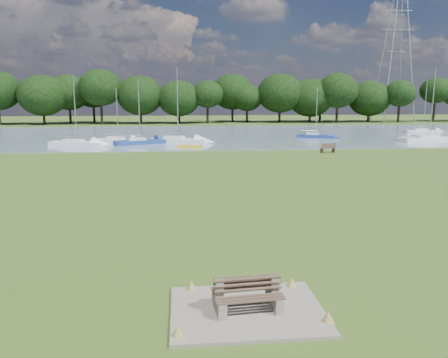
{
  "coord_description": "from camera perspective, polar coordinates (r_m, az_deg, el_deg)",
  "views": [
    {
      "loc": [
        -1.77,
        -25.07,
        5.9
      ],
      "look_at": [
        0.58,
        -2.0,
        1.48
      ],
      "focal_mm": 35.0,
      "sensor_mm": 36.0,
      "label": 1
    }
  ],
  "objects": [
    {
      "name": "tree_line",
      "position": [
        93.62,
        0.4,
        11.26
      ],
      "size": [
        159.22,
        9.28,
        11.23
      ],
      "color": "black",
      "rests_on": "far_bank"
    },
    {
      "name": "river",
      "position": [
        67.35,
        -4.31,
        5.74
      ],
      "size": [
        220.0,
        40.0,
        0.1
      ],
      "primitive_type": "cube",
      "color": "gray",
      "rests_on": "ground"
    },
    {
      "name": "sailboat_2",
      "position": [
        57.35,
        -13.69,
        5.09
      ],
      "size": [
        5.92,
        2.88,
        6.85
      ],
      "rotation": [
        0.0,
        0.0,
        -0.23
      ],
      "color": "silver",
      "rests_on": "river"
    },
    {
      "name": "far_bank",
      "position": [
        97.26,
        -4.8,
        7.28
      ],
      "size": [
        220.0,
        20.0,
        0.4
      ],
      "primitive_type": "cube",
      "color": "#4C6626",
      "rests_on": "ground"
    },
    {
      "name": "sailboat_7",
      "position": [
        76.68,
        24.52,
        5.81
      ],
      "size": [
        5.87,
        2.19,
        8.24
      ],
      "rotation": [
        0.0,
        0.0,
        -0.1
      ],
      "color": "silver",
      "rests_on": "river"
    },
    {
      "name": "sailboat_3",
      "position": [
        63.4,
        11.83,
        5.67
      ],
      "size": [
        5.25,
        3.04,
        7.04
      ],
      "rotation": [
        0.0,
        0.0,
        -0.34
      ],
      "color": "navy",
      "rests_on": "river"
    },
    {
      "name": "sailboat_4",
      "position": [
        55.76,
        -6.08,
        5.24
      ],
      "size": [
        7.29,
        3.92,
        9.32
      ],
      "rotation": [
        0.0,
        0.0,
        -0.29
      ],
      "color": "silver",
      "rests_on": "river"
    },
    {
      "name": "kayak",
      "position": [
        50.54,
        -4.48,
        4.28
      ],
      "size": [
        2.8,
        1.4,
        0.27
      ],
      "primitive_type": "cube",
      "rotation": [
        0.0,
        0.0,
        -0.29
      ],
      "color": "yellow",
      "rests_on": "river"
    },
    {
      "name": "sailboat_1",
      "position": [
        54.85,
        -10.96,
        4.98
      ],
      "size": [
        6.46,
        4.26,
        7.77
      ],
      "rotation": [
        0.0,
        0.0,
        0.43
      ],
      "color": "navy",
      "rests_on": "river"
    },
    {
      "name": "sailboat_5",
      "position": [
        63.41,
        25.21,
        4.93
      ],
      "size": [
        8.89,
        3.78,
        9.44
      ],
      "rotation": [
        0.0,
        0.0,
        0.16
      ],
      "color": "silver",
      "rests_on": "river"
    },
    {
      "name": "ground",
      "position": [
        25.81,
        -1.73,
        -2.42
      ],
      "size": [
        220.0,
        220.0,
        0.0
      ],
      "primitive_type": "plane",
      "color": "#506428"
    },
    {
      "name": "sailboat_8",
      "position": [
        55.2,
        -18.71,
        4.6
      ],
      "size": [
        6.99,
        3.99,
        8.22
      ],
      "rotation": [
        0.0,
        0.0,
        -0.33
      ],
      "color": "silver",
      "rests_on": "river"
    },
    {
      "name": "riverbank_bench",
      "position": [
        47.24,
        13.47,
        3.94
      ],
      "size": [
        1.68,
        0.82,
        1.0
      ],
      "rotation": [
        0.0,
        0.0,
        0.21
      ],
      "color": "brown",
      "rests_on": "ground"
    },
    {
      "name": "pylon",
      "position": [
        107.39,
        21.78,
        17.83
      ],
      "size": [
        7.07,
        4.96,
        32.66
      ],
      "color": "#999999",
      "rests_on": "far_bank"
    },
    {
      "name": "bench_pair",
      "position": [
        12.43,
        3.04,
        -14.89
      ],
      "size": [
        1.96,
        1.25,
        1.01
      ],
      "rotation": [
        0.0,
        0.0,
        0.08
      ],
      "color": "gray",
      "rests_on": "concrete_pad"
    },
    {
      "name": "concrete_pad",
      "position": [
        12.64,
        3.02,
        -16.78
      ],
      "size": [
        4.2,
        3.2,
        0.1
      ],
      "primitive_type": "cube",
      "color": "gray",
      "rests_on": "ground"
    }
  ]
}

